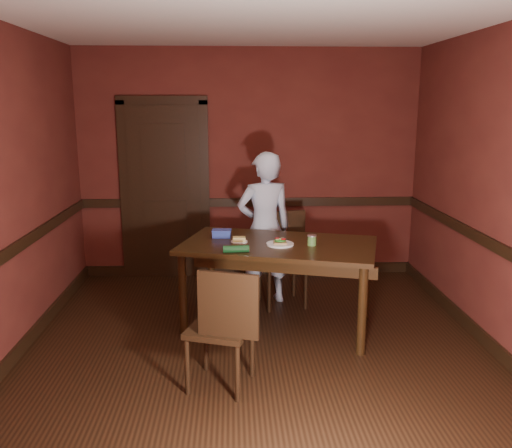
{
  "coord_description": "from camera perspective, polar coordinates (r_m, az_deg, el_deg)",
  "views": [
    {
      "loc": [
        -0.2,
        -4.18,
        2.06
      ],
      "look_at": [
        0.0,
        0.35,
        1.05
      ],
      "focal_mm": 38.0,
      "sensor_mm": 36.0,
      "label": 1
    }
  ],
  "objects": [
    {
      "name": "chair_far",
      "position": [
        5.62,
        2.8,
        -3.81
      ],
      "size": [
        0.53,
        0.53,
        0.96
      ],
      "primitive_type": null,
      "rotation": [
        0.0,
        0.0,
        0.2
      ],
      "color": "black",
      "rests_on": "floor"
    },
    {
      "name": "ceiling",
      "position": [
        4.24,
        0.23,
        21.24
      ],
      "size": [
        4.0,
        4.5,
        0.01
      ],
      "primitive_type": "cube",
      "color": "silver",
      "rests_on": "ground"
    },
    {
      "name": "baseboard_back",
      "position": [
        6.72,
        -0.73,
        -4.75
      ],
      "size": [
        4.0,
        0.03,
        0.12
      ],
      "primitive_type": "cube",
      "color": "black",
      "rests_on": "ground"
    },
    {
      "name": "person",
      "position": [
        5.62,
        0.9,
        -0.45
      ],
      "size": [
        0.65,
        0.49,
        1.59
      ],
      "primitive_type": "imported",
      "rotation": [
        0.0,
        0.0,
        3.35
      ],
      "color": "silver",
      "rests_on": "floor"
    },
    {
      "name": "sauce_jar",
      "position": [
        4.89,
        5.9,
        -1.69
      ],
      "size": [
        0.08,
        0.08,
        0.1
      ],
      "rotation": [
        0.0,
        0.0,
        0.21
      ],
      "color": "#52863D",
      "rests_on": "dining_table"
    },
    {
      "name": "chair_near",
      "position": [
        4.04,
        -3.8,
        -10.67
      ],
      "size": [
        0.55,
        0.55,
        0.94
      ],
      "primitive_type": null,
      "rotation": [
        0.0,
        0.0,
        2.83
      ],
      "color": "black",
      "rests_on": "floor"
    },
    {
      "name": "food_tub",
      "position": [
        5.16,
        -3.63,
        -1.01
      ],
      "size": [
        0.19,
        0.14,
        0.08
      ],
      "rotation": [
        0.0,
        0.0,
        -0.07
      ],
      "color": "#3750C0",
      "rests_on": "dining_table"
    },
    {
      "name": "floor",
      "position": [
        4.67,
        0.2,
        -13.65
      ],
      "size": [
        4.0,
        4.5,
        0.01
      ],
      "primitive_type": "cube",
      "color": "black",
      "rests_on": "ground"
    },
    {
      "name": "dining_table",
      "position": [
        5.08,
        2.36,
        -6.47
      ],
      "size": [
        1.94,
        1.42,
        0.81
      ],
      "primitive_type": "cube",
      "rotation": [
        0.0,
        0.0,
        -0.28
      ],
      "color": "black",
      "rests_on": "floor"
    },
    {
      "name": "baseboard_right",
      "position": [
        5.13,
        23.44,
        -11.51
      ],
      "size": [
        0.03,
        4.5,
        0.12
      ],
      "primitive_type": "cube",
      "color": "black",
      "rests_on": "ground"
    },
    {
      "name": "sandwich_plate",
      "position": [
        4.89,
        2.55,
        -2.02
      ],
      "size": [
        0.25,
        0.25,
        0.06
      ],
      "rotation": [
        0.0,
        0.0,
        -0.17
      ],
      "color": "white",
      "rests_on": "dining_table"
    },
    {
      "name": "wall_back",
      "position": [
        6.47,
        -0.76,
        6.25
      ],
      "size": [
        4.0,
        0.02,
        2.7
      ],
      "primitive_type": "cube",
      "color": "#58211A",
      "rests_on": "ground"
    },
    {
      "name": "baseboard_left",
      "position": [
        4.97,
        -23.92,
        -12.34
      ],
      "size": [
        0.03,
        4.5,
        0.12
      ],
      "primitive_type": "cube",
      "color": "black",
      "rests_on": "ground"
    },
    {
      "name": "wrapped_veg",
      "position": [
        4.64,
        -2.12,
        -2.64
      ],
      "size": [
        0.23,
        0.08,
        0.06
      ],
      "primitive_type": "cylinder",
      "rotation": [
        0.0,
        1.57,
        0.08
      ],
      "color": "#123D1A",
      "rests_on": "dining_table"
    },
    {
      "name": "wall_right",
      "position": [
        4.78,
        24.94,
        2.84
      ],
      "size": [
        0.02,
        4.5,
        2.7
      ],
      "primitive_type": "cube",
      "color": "#58211A",
      "rests_on": "ground"
    },
    {
      "name": "dado_right",
      "position": [
        4.86,
        24.3,
        -2.39
      ],
      "size": [
        0.03,
        4.5,
        0.1
      ],
      "primitive_type": "cube",
      "color": "black",
      "rests_on": "ground"
    },
    {
      "name": "dado_back",
      "position": [
        6.52,
        -0.75,
        2.31
      ],
      "size": [
        4.0,
        0.03,
        0.1
      ],
      "primitive_type": "cube",
      "color": "black",
      "rests_on": "ground"
    },
    {
      "name": "dado_left",
      "position": [
        4.69,
        -24.83,
        -2.95
      ],
      "size": [
        0.03,
        4.5,
        0.1
      ],
      "primitive_type": "cube",
      "color": "black",
      "rests_on": "ground"
    },
    {
      "name": "door",
      "position": [
        6.52,
        -9.58,
        3.83
      ],
      "size": [
        1.05,
        0.07,
        2.2
      ],
      "color": "black",
      "rests_on": "ground"
    },
    {
      "name": "wall_front",
      "position": [
        2.07,
        3.27,
        -7.53
      ],
      "size": [
        4.0,
        0.02,
        2.7
      ],
      "primitive_type": "cube",
      "color": "#58211A",
      "rests_on": "ground"
    },
    {
      "name": "cheese_saucer",
      "position": [
        4.99,
        -1.79,
        -1.7
      ],
      "size": [
        0.15,
        0.15,
        0.05
      ],
      "rotation": [
        0.0,
        0.0,
        -0.27
      ],
      "color": "white",
      "rests_on": "dining_table"
    }
  ]
}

